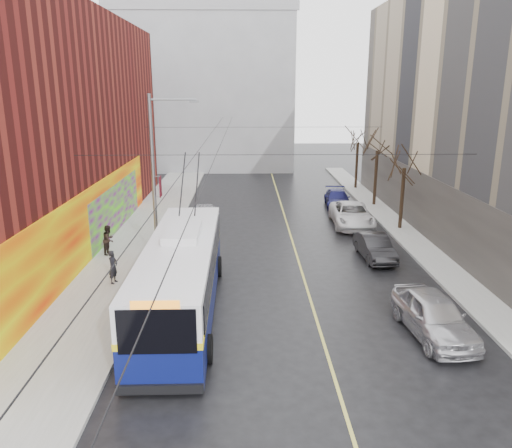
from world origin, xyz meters
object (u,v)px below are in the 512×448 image
at_px(following_car, 204,217).
at_px(pedestrian_a, 113,267).
at_px(tree_near, 405,156).
at_px(trolleybus, 181,275).
at_px(tree_mid, 378,141).
at_px(parked_car_b, 375,247).
at_px(parked_car_a, 433,315).
at_px(tree_far, 358,134).
at_px(parked_car_d, 337,199).
at_px(parked_car_c, 352,215).
at_px(streetlight_pole, 156,175).
at_px(pedestrian_b, 109,240).

relative_size(following_car, pedestrian_a, 2.82).
distance_m(tree_near, trolleybus, 18.42).
height_order(tree_mid, parked_car_b, tree_mid).
xyz_separation_m(trolleybus, parked_car_a, (9.94, -2.31, -0.85)).
bearing_deg(following_car, trolleybus, -92.48).
height_order(parked_car_a, parked_car_b, parked_car_a).
distance_m(tree_near, tree_far, 14.00).
distance_m(tree_far, parked_car_d, 9.05).
distance_m(parked_car_a, parked_car_d, 21.55).
distance_m(parked_car_c, parked_car_d, 5.66).
distance_m(parked_car_a, parked_car_b, 8.97).
distance_m(trolleybus, following_car, 13.30).
xyz_separation_m(streetlight_pole, tree_far, (15.14, 20.00, 0.30)).
height_order(streetlight_pole, pedestrian_b, streetlight_pole).
bearing_deg(pedestrian_a, parked_car_c, -38.73).
bearing_deg(tree_far, following_car, -135.06).
bearing_deg(pedestrian_b, tree_mid, -45.09).
xyz_separation_m(parked_car_a, pedestrian_b, (-14.96, 9.67, 0.16)).
bearing_deg(tree_near, parked_car_c, 160.49).
relative_size(parked_car_b, parked_car_c, 0.72).
relative_size(tree_mid, parked_car_d, 1.44).
height_order(parked_car_c, following_car, parked_car_c).
bearing_deg(following_car, tree_mid, 22.19).
height_order(following_car, pedestrian_a, pedestrian_a).
height_order(tree_near, following_car, tree_near).
height_order(tree_far, parked_car_b, tree_far).
bearing_deg(parked_car_b, following_car, 143.52).
bearing_deg(parked_car_c, following_car, -175.75).
height_order(tree_near, parked_car_a, tree_near).
bearing_deg(pedestrian_a, trolleybus, -115.40).
relative_size(tree_far, parked_car_a, 1.35).
bearing_deg(tree_mid, streetlight_pole, -139.35).
height_order(tree_near, tree_mid, tree_mid).
xyz_separation_m(tree_near, trolleybus, (-13.14, -12.49, -3.30)).
xyz_separation_m(parked_car_c, pedestrian_b, (-15.09, -6.22, 0.20)).
relative_size(trolleybus, pedestrian_b, 7.62).
distance_m(parked_car_b, pedestrian_b, 14.98).
bearing_deg(pedestrian_a, tree_near, -46.88).
xyz_separation_m(parked_car_d, pedestrian_b, (-15.11, -11.88, 0.32)).
bearing_deg(parked_car_b, tree_near, 58.11).
distance_m(streetlight_pole, tree_far, 25.09).
height_order(parked_car_a, pedestrian_b, pedestrian_b).
bearing_deg(tree_mid, pedestrian_b, -146.26).
height_order(tree_mid, pedestrian_b, tree_mid).
bearing_deg(pedestrian_b, streetlight_pole, -94.89).
height_order(tree_mid, parked_car_a, tree_mid).
bearing_deg(tree_mid, tree_near, -90.00).
bearing_deg(parked_car_b, pedestrian_a, -167.95).
height_order(trolleybus, pedestrian_a, trolleybus).
distance_m(trolleybus, pedestrian_b, 8.94).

